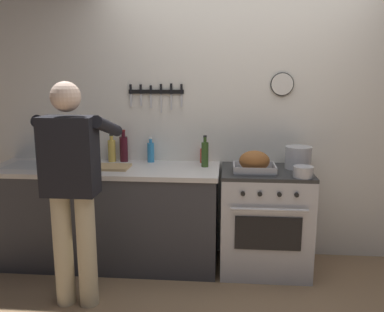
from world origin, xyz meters
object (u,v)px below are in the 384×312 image
(roasting_pan, at_px, (254,163))
(stock_pot, at_px, (298,157))
(saucepan, at_px, (303,172))
(bottle_wine_red, at_px, (124,148))
(bottle_olive_oil, at_px, (205,154))
(bottle_dish_soap, at_px, (151,152))
(person_cook, at_px, (72,181))
(stove, at_px, (264,220))
(bottle_hot_sauce, at_px, (203,155))
(bottle_cooking_oil, at_px, (112,150))
(cutting_board, at_px, (109,167))

(roasting_pan, height_order, stock_pot, stock_pot)
(saucepan, height_order, bottle_wine_red, bottle_wine_red)
(stock_pot, relative_size, saucepan, 1.42)
(roasting_pan, height_order, bottle_olive_oil, bottle_olive_oil)
(bottle_dish_soap, bearing_deg, person_cook, -113.46)
(person_cook, bearing_deg, saucepan, -61.99)
(roasting_pan, bearing_deg, saucepan, -19.04)
(stock_pot, relative_size, bottle_wine_red, 0.75)
(stove, bearing_deg, bottle_hot_sauce, 155.97)
(person_cook, xyz_separation_m, bottle_dish_soap, (0.40, 0.92, 0.05))
(bottle_olive_oil, bearing_deg, stock_pot, 0.50)
(person_cook, relative_size, bottle_dish_soap, 7.09)
(stock_pot, bearing_deg, bottle_hot_sauce, 169.50)
(roasting_pan, bearing_deg, person_cook, -156.11)
(saucepan, height_order, bottle_dish_soap, bottle_dish_soap)
(bottle_wine_red, bearing_deg, bottle_cooking_oil, -173.43)
(person_cook, height_order, bottle_cooking_oil, person_cook)
(stove, height_order, roasting_pan, roasting_pan)
(bottle_cooking_oil, bearing_deg, cutting_board, -80.12)
(bottle_dish_soap, height_order, bottle_hot_sauce, bottle_dish_soap)
(cutting_board, bearing_deg, stock_pot, 4.77)
(person_cook, xyz_separation_m, cutting_board, (0.08, 0.64, -0.04))
(person_cook, bearing_deg, bottle_dish_soap, -10.52)
(stock_pot, xyz_separation_m, bottle_wine_red, (-1.58, 0.15, 0.03))
(bottle_olive_oil, bearing_deg, bottle_wine_red, 168.55)
(bottle_wine_red, xyz_separation_m, bottle_dish_soap, (0.26, -0.01, -0.03))
(roasting_pan, distance_m, bottle_cooking_oil, 1.35)
(person_cook, bearing_deg, bottle_hot_sauce, -30.51)
(stove, relative_size, saucepan, 5.66)
(person_cook, height_order, stock_pot, person_cook)
(bottle_dish_soap, bearing_deg, stock_pot, -6.17)
(stock_pot, distance_m, bottle_cooking_oil, 1.70)
(stock_pot, bearing_deg, bottle_wine_red, 174.63)
(bottle_wine_red, bearing_deg, bottle_hot_sauce, 0.55)
(saucepan, distance_m, bottle_wine_red, 1.64)
(roasting_pan, xyz_separation_m, stock_pot, (0.39, 0.19, 0.01))
(cutting_board, relative_size, bottle_cooking_oil, 1.38)
(bottle_olive_oil, relative_size, bottle_cooking_oil, 1.08)
(bottle_olive_oil, relative_size, bottle_hot_sauce, 1.61)
(stock_pot, relative_size, cutting_board, 0.63)
(stove, bearing_deg, bottle_olive_oil, 170.68)
(saucepan, bearing_deg, roasting_pan, 160.96)
(bottle_hot_sauce, bearing_deg, cutting_board, -159.97)
(saucepan, distance_m, bottle_cooking_oil, 1.75)
(saucepan, xyz_separation_m, bottle_cooking_oil, (-1.68, 0.45, 0.06))
(cutting_board, relative_size, bottle_olive_oil, 1.28)
(stove, relative_size, bottle_cooking_oil, 3.46)
(roasting_pan, distance_m, bottle_hot_sauce, 0.57)
(person_cook, distance_m, stock_pot, 1.90)
(roasting_pan, bearing_deg, stock_pot, 25.56)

